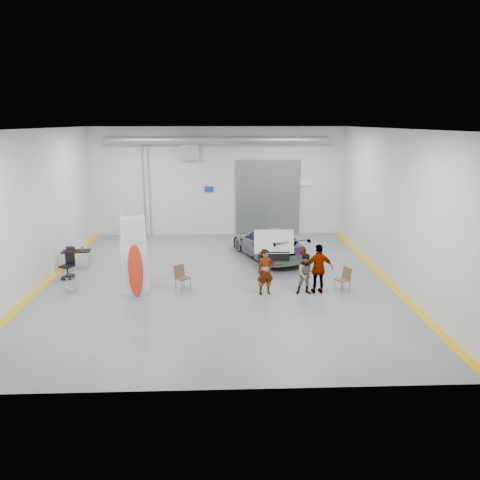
{
  "coord_description": "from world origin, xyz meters",
  "views": [
    {
      "loc": [
        0.23,
        -18.02,
        6.27
      ],
      "look_at": [
        0.95,
        0.7,
        1.5
      ],
      "focal_mm": 35.0,
      "sensor_mm": 36.0,
      "label": 1
    }
  ],
  "objects_px": {
    "sedan_car": "(268,243)",
    "shop_stool": "(71,284)",
    "folding_chair_near": "(183,283)",
    "office_chair": "(68,267)",
    "surfboard_display": "(133,263)",
    "folding_chair_far": "(342,285)",
    "person_b": "(307,274)",
    "work_table": "(75,251)",
    "person_c": "(319,269)",
    "person_a": "(265,272)"
  },
  "relations": [
    {
      "from": "shop_stool",
      "to": "folding_chair_far",
      "type": "bearing_deg",
      "value": -1.25
    },
    {
      "from": "person_a",
      "to": "work_table",
      "type": "xyz_separation_m",
      "value": [
        -8.07,
        3.61,
        -0.11
      ]
    },
    {
      "from": "sedan_car",
      "to": "folding_chair_far",
      "type": "xyz_separation_m",
      "value": [
        2.36,
        -4.7,
        -0.42
      ]
    },
    {
      "from": "person_a",
      "to": "folding_chair_far",
      "type": "bearing_deg",
      "value": -12.12
    },
    {
      "from": "shop_stool",
      "to": "office_chair",
      "type": "distance_m",
      "value": 1.95
    },
    {
      "from": "person_a",
      "to": "person_b",
      "type": "relative_size",
      "value": 1.12
    },
    {
      "from": "surfboard_display",
      "to": "folding_chair_near",
      "type": "relative_size",
      "value": 3.26
    },
    {
      "from": "person_a",
      "to": "surfboard_display",
      "type": "xyz_separation_m",
      "value": [
        -4.84,
        -0.03,
        0.42
      ]
    },
    {
      "from": "shop_stool",
      "to": "work_table",
      "type": "bearing_deg",
      "value": 103.86
    },
    {
      "from": "sedan_car",
      "to": "office_chair",
      "type": "bearing_deg",
      "value": -2.87
    },
    {
      "from": "person_a",
      "to": "shop_stool",
      "type": "relative_size",
      "value": 2.34
    },
    {
      "from": "shop_stool",
      "to": "work_table",
      "type": "height_order",
      "value": "work_table"
    },
    {
      "from": "work_table",
      "to": "folding_chair_near",
      "type": "bearing_deg",
      "value": -31.91
    },
    {
      "from": "person_b",
      "to": "office_chair",
      "type": "xyz_separation_m",
      "value": [
        -9.46,
        2.2,
        -0.31
      ]
    },
    {
      "from": "sedan_car",
      "to": "office_chair",
      "type": "height_order",
      "value": "sedan_car"
    },
    {
      "from": "folding_chair_near",
      "to": "person_c",
      "type": "bearing_deg",
      "value": -46.24
    },
    {
      "from": "folding_chair_far",
      "to": "work_table",
      "type": "distance_m",
      "value": 11.54
    },
    {
      "from": "person_b",
      "to": "office_chair",
      "type": "relative_size",
      "value": 1.45
    },
    {
      "from": "person_c",
      "to": "folding_chair_far",
      "type": "height_order",
      "value": "person_c"
    },
    {
      "from": "person_a",
      "to": "office_chair",
      "type": "xyz_separation_m",
      "value": [
        -7.93,
        2.15,
        -0.4
      ]
    },
    {
      "from": "sedan_car",
      "to": "person_b",
      "type": "bearing_deg",
      "value": 80.98
    },
    {
      "from": "person_a",
      "to": "person_c",
      "type": "bearing_deg",
      "value": -12.66
    },
    {
      "from": "sedan_car",
      "to": "folding_chair_near",
      "type": "distance_m",
      "value": 5.66
    },
    {
      "from": "person_c",
      "to": "office_chair",
      "type": "distance_m",
      "value": 10.16
    },
    {
      "from": "folding_chair_near",
      "to": "folding_chair_far",
      "type": "relative_size",
      "value": 1.03
    },
    {
      "from": "person_c",
      "to": "folding_chair_far",
      "type": "distance_m",
      "value": 1.13
    },
    {
      "from": "person_c",
      "to": "folding_chair_far",
      "type": "relative_size",
      "value": 1.99
    },
    {
      "from": "sedan_car",
      "to": "work_table",
      "type": "bearing_deg",
      "value": -12.32
    },
    {
      "from": "person_a",
      "to": "shop_stool",
      "type": "bearing_deg",
      "value": 163.37
    },
    {
      "from": "sedan_car",
      "to": "folding_chair_near",
      "type": "height_order",
      "value": "sedan_car"
    },
    {
      "from": "surfboard_display",
      "to": "folding_chair_far",
      "type": "xyz_separation_m",
      "value": [
        7.76,
        0.13,
        -0.99
      ]
    },
    {
      "from": "folding_chair_near",
      "to": "shop_stool",
      "type": "xyz_separation_m",
      "value": [
        -4.15,
        -0.19,
        0.06
      ]
    },
    {
      "from": "sedan_car",
      "to": "person_b",
      "type": "height_order",
      "value": "person_b"
    },
    {
      "from": "sedan_car",
      "to": "person_a",
      "type": "xyz_separation_m",
      "value": [
        -0.56,
        -4.8,
        0.16
      ]
    },
    {
      "from": "office_chair",
      "to": "person_c",
      "type": "bearing_deg",
      "value": 11.42
    },
    {
      "from": "person_b",
      "to": "person_c",
      "type": "height_order",
      "value": "person_c"
    },
    {
      "from": "work_table",
      "to": "office_chair",
      "type": "bearing_deg",
      "value": -84.87
    },
    {
      "from": "surfboard_display",
      "to": "folding_chair_far",
      "type": "distance_m",
      "value": 7.82
    },
    {
      "from": "person_c",
      "to": "office_chair",
      "type": "relative_size",
      "value": 1.76
    },
    {
      "from": "surfboard_display",
      "to": "person_c",
      "type": "bearing_deg",
      "value": -16.27
    },
    {
      "from": "surfboard_display",
      "to": "sedan_car",
      "type": "bearing_deg",
      "value": 24.91
    },
    {
      "from": "sedan_car",
      "to": "shop_stool",
      "type": "bearing_deg",
      "value": 9.6
    },
    {
      "from": "person_a",
      "to": "work_table",
      "type": "distance_m",
      "value": 8.84
    },
    {
      "from": "sedan_car",
      "to": "office_chair",
      "type": "distance_m",
      "value": 8.9
    },
    {
      "from": "sedan_car",
      "to": "person_a",
      "type": "bearing_deg",
      "value": 63.11
    },
    {
      "from": "sedan_car",
      "to": "person_b",
      "type": "xyz_separation_m",
      "value": [
        0.96,
        -4.86,
        0.06
      ]
    },
    {
      "from": "shop_stool",
      "to": "person_a",
      "type": "bearing_deg",
      "value": -2.55
    },
    {
      "from": "folding_chair_near",
      "to": "folding_chair_far",
      "type": "xyz_separation_m",
      "value": [
        6.02,
        -0.42,
        -0.01
      ]
    },
    {
      "from": "person_b",
      "to": "sedan_car",
      "type": "bearing_deg",
      "value": 101.16
    },
    {
      "from": "sedan_car",
      "to": "office_chair",
      "type": "relative_size",
      "value": 4.59
    }
  ]
}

